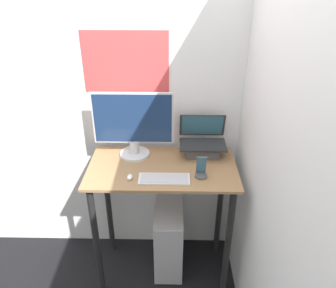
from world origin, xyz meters
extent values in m
cube|color=silver|center=(0.00, 0.65, 1.30)|extent=(6.00, 0.05, 2.60)
cube|color=#BF3F3F|center=(-0.26, 0.62, 1.68)|extent=(0.61, 0.01, 0.43)
cube|color=silver|center=(0.61, 0.00, 1.30)|extent=(0.05, 6.00, 2.60)
cube|color=#936D47|center=(0.00, 0.28, 1.03)|extent=(1.04, 0.57, 0.02)
cylinder|color=black|center=(-0.47, 0.05, 0.51)|extent=(0.05, 0.05, 1.02)
cylinder|color=black|center=(0.47, 0.05, 0.51)|extent=(0.05, 0.05, 1.02)
cylinder|color=black|center=(-0.47, 0.51, 0.51)|extent=(0.05, 0.05, 1.02)
cylinder|color=black|center=(0.47, 0.51, 0.51)|extent=(0.05, 0.05, 1.02)
cube|color=#4C4C51|center=(0.29, 0.44, 1.08)|extent=(0.24, 0.13, 0.08)
cube|color=#262628|center=(0.29, 0.44, 1.13)|extent=(0.34, 0.19, 0.02)
cube|color=#262628|center=(0.29, 0.56, 1.23)|extent=(0.34, 0.06, 0.19)
cube|color=#336072|center=(0.29, 0.56, 1.23)|extent=(0.30, 0.05, 0.17)
cylinder|color=silver|center=(-0.21, 0.44, 1.05)|extent=(0.22, 0.22, 0.02)
cylinder|color=silver|center=(-0.21, 0.44, 1.11)|extent=(0.07, 0.07, 0.10)
cube|color=silver|center=(-0.21, 0.44, 1.34)|extent=(0.57, 0.01, 0.38)
cube|color=navy|center=(-0.21, 0.43, 1.34)|extent=(0.55, 0.01, 0.36)
cube|color=silver|center=(0.02, 0.12, 1.05)|extent=(0.34, 0.13, 0.01)
cube|color=#A8A8AD|center=(0.02, 0.12, 1.06)|extent=(0.31, 0.11, 0.00)
ellipsoid|color=white|center=(-0.21, 0.13, 1.05)|extent=(0.04, 0.06, 0.03)
cylinder|color=#4C4C51|center=(0.26, 0.16, 1.05)|extent=(0.08, 0.08, 0.02)
cube|color=#4C515B|center=(0.26, 0.17, 1.13)|extent=(0.07, 0.04, 0.14)
cube|color=#336072|center=(0.26, 0.17, 1.13)|extent=(0.06, 0.03, 0.12)
cube|color=silver|center=(0.04, 0.38, 0.30)|extent=(0.22, 0.50, 0.59)
cube|color=#ADADB2|center=(0.04, 0.13, 0.30)|extent=(0.21, 0.01, 0.56)
camera|label=1|loc=(0.08, -1.65, 2.28)|focal=35.00mm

